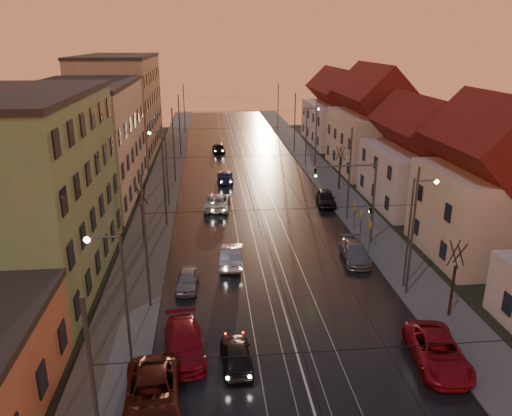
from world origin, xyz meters
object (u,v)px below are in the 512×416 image
object	(u,v)px
street_lamp_0	(119,292)
parked_right_0	(438,351)
driving_car_3	(225,177)
street_lamp_1	(414,223)
street_lamp_2	(163,160)
driving_car_2	(217,201)
parked_right_2	(326,198)
driving_car_4	(219,148)
parked_right_1	(355,252)
driving_car_1	(231,256)
parked_left_2	(184,343)
parked_left_3	(187,280)
traffic_light_mast	(362,193)
driving_car_0	(236,354)
street_lamp_3	(309,130)
parked_left_1	(152,394)

from	to	relation	value
street_lamp_0	parked_right_0	world-z (taller)	street_lamp_0
driving_car_3	street_lamp_1	bearing A→B (deg)	112.69
street_lamp_2	parked_right_0	size ratio (longest dim) A/B	1.46
driving_car_2	parked_right_2	world-z (taller)	parked_right_2
driving_car_4	parked_right_1	size ratio (longest dim) A/B	0.91
driving_car_1	parked_left_2	size ratio (longest dim) A/B	0.89
driving_car_1	parked_right_1	xyz separation A→B (m)	(9.73, -0.14, -0.07)
parked_right_1	driving_car_1	bearing A→B (deg)	-175.12
parked_left_3	traffic_light_mast	bearing A→B (deg)	27.18
driving_car_0	traffic_light_mast	bearing A→B (deg)	-128.54
street_lamp_1	parked_right_2	size ratio (longest dim) A/B	1.77
parked_right_0	parked_right_1	bearing A→B (deg)	98.93
parked_right_1	street_lamp_3	bearing A→B (deg)	91.33
driving_car_3	parked_left_1	xyz separation A→B (m)	(-4.96, -39.02, 0.11)
parked_right_1	street_lamp_2	bearing A→B (deg)	141.95
street_lamp_2	driving_car_4	distance (m)	26.61
driving_car_2	parked_right_0	distance (m)	29.42
street_lamp_3	driving_car_4	xyz separation A→B (m)	(-12.00, 9.54, -4.16)
driving_car_0	driving_car_3	bearing A→B (deg)	-93.75
traffic_light_mast	street_lamp_1	bearing A→B (deg)	-82.09
street_lamp_2	driving_car_0	xyz separation A→B (m)	(5.71, -27.62, -4.21)
driving_car_4	parked_right_0	bearing A→B (deg)	96.29
driving_car_0	parked_left_2	size ratio (longest dim) A/B	0.77
street_lamp_1	parked_left_1	bearing A→B (deg)	-147.70
street_lamp_0	parked_left_3	world-z (taller)	street_lamp_0
parked_left_3	parked_right_0	xyz separation A→B (m)	(13.62, -10.07, 0.14)
driving_car_2	parked_left_1	distance (m)	29.47
parked_left_1	street_lamp_2	bearing A→B (deg)	89.31
street_lamp_0	driving_car_1	bearing A→B (deg)	64.87
parked_right_2	parked_left_1	bearing A→B (deg)	-111.51
traffic_light_mast	parked_right_1	xyz separation A→B (m)	(-1.27, -3.15, -3.92)
street_lamp_2	parked_right_2	xyz separation A→B (m)	(16.70, -1.38, -4.11)
street_lamp_3	parked_right_0	bearing A→B (deg)	-92.28
driving_car_4	parked_right_2	size ratio (longest dim) A/B	0.94
parked_left_2	parked_right_0	size ratio (longest dim) A/B	0.94
street_lamp_2	driving_car_1	distance (m)	16.72
driving_car_1	driving_car_3	world-z (taller)	driving_car_1
street_lamp_2	parked_left_2	size ratio (longest dim) A/B	1.56
driving_car_3	parked_right_2	size ratio (longest dim) A/B	1.03
street_lamp_3	parked_right_1	distance (m)	31.53
street_lamp_3	street_lamp_0	bearing A→B (deg)	-112.48
driving_car_0	driving_car_2	size ratio (longest dim) A/B	0.74
street_lamp_3	traffic_light_mast	size ratio (longest dim) A/B	1.11
street_lamp_1	driving_car_2	size ratio (longest dim) A/B	1.50
driving_car_3	street_lamp_2	bearing A→B (deg)	52.90
street_lamp_0	street_lamp_3	xyz separation A→B (m)	(18.21, 44.00, 0.00)
driving_car_3	parked_right_0	bearing A→B (deg)	105.39
driving_car_2	driving_car_4	bearing A→B (deg)	-86.28
driving_car_1	street_lamp_2	bearing A→B (deg)	-62.68
driving_car_2	parked_left_3	xyz separation A→B (m)	(-2.54, -17.19, -0.12)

